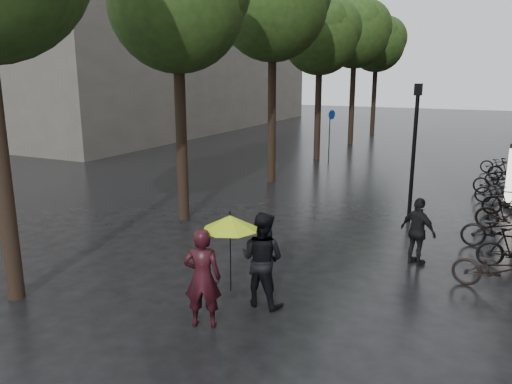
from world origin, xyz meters
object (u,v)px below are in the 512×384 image
Objects in this scene: person_burgundy at (202,278)px; parked_bicycles at (504,199)px; pedestrian_walking at (418,232)px; lamp_post at (415,140)px; person_black at (262,259)px.

person_burgundy reaches higher than parked_bicycles.
person_burgundy reaches higher than pedestrian_walking.
person_black is at bearing -103.06° from lamp_post.
pedestrian_walking is at bearing -107.56° from parked_bicycles.
pedestrian_walking reaches higher than parked_bicycles.
lamp_post is (1.60, 6.89, 1.53)m from person_black.
pedestrian_walking is 0.11× the size of parked_bicycles.
person_black reaches higher than pedestrian_walking.
parked_bicycles is at bearing -78.83° from pedestrian_walking.
pedestrian_walking is at bearing -78.23° from lamp_post.
parked_bicycles is at bearing 40.69° from lamp_post.
person_burgundy is at bearing -114.54° from parked_bicycles.
lamp_post is at bearing -49.50° from pedestrian_walking.
person_burgundy is 0.13× the size of parked_bicycles.
pedestrian_walking is at bearing -120.06° from person_black.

